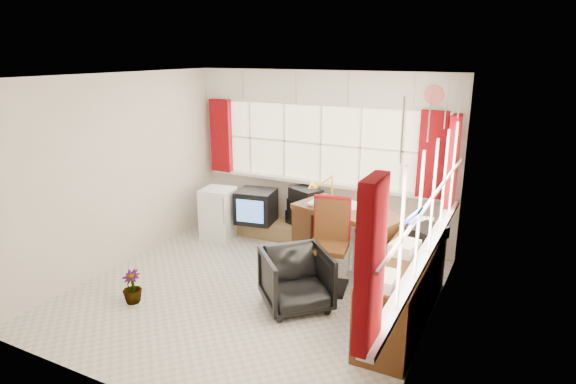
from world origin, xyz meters
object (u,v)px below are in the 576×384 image
mini_fridge (218,213)px  tv_bench (280,229)px  crt_tv (256,206)px  task_chair (330,240)px  office_chair (296,279)px  credenza (405,286)px  radiator (363,257)px  desk_lamp (332,185)px  desk (349,236)px

mini_fridge → tv_bench: bearing=27.5°
crt_tv → mini_fridge: bearing=-154.3°
task_chair → office_chair: bearing=-100.6°
credenza → crt_tv: credenza is taller
radiator → crt_tv: crt_tv is taller
office_chair → tv_bench: (-1.15, 1.80, -0.20)m
desk_lamp → office_chair: 1.41m
credenza → tv_bench: size_ratio=1.43×
credenza → tv_bench: (-2.28, 1.52, -0.26)m
desk → desk_lamp: size_ratio=3.56×
mini_fridge → office_chair: bearing=-34.6°
desk → radiator: 0.33m
desk_lamp → tv_bench: desk_lamp is taller
radiator → tv_bench: bearing=156.3°
desk → task_chair: size_ratio=1.42×
task_chair → crt_tv: task_chair is taller
desk_lamp → crt_tv: bearing=162.3°
radiator → credenza: bearing=-49.2°
desk_lamp → tv_bench: 1.60m
desk_lamp → office_chair: (0.07, -1.17, -0.79)m
desk_lamp → radiator: (0.47, -0.06, -0.88)m
office_chair → mini_fridge: (-1.98, 1.36, 0.06)m
desk → task_chair: bearing=-95.1°
desk → office_chair: size_ratio=2.14×
desk → desk_lamp: 0.71m
credenza → mini_fridge: credenza is taller
desk → office_chair: bearing=-98.1°
office_chair → mini_fridge: mini_fridge is taller
task_chair → radiator: task_chair is taller
radiator → desk: bearing=159.3°
desk_lamp → task_chair: desk_lamp is taller
desk_lamp → task_chair: 0.76m
desk_lamp → office_chair: desk_lamp is taller
task_chair → crt_tv: (-1.58, 0.95, -0.09)m
radiator → crt_tv: (-1.87, 0.50, 0.26)m
radiator → mini_fridge: mini_fridge is taller
desk → office_chair: (-0.17, -1.20, -0.12)m
office_chair → credenza: bearing=-30.1°
desk → task_chair: task_chair is taller
task_chair → radiator: bearing=57.3°
crt_tv → credenza: bearing=-27.3°
office_chair → tv_bench: size_ratio=0.52×
credenza → task_chair: bearing=158.8°
office_chair → crt_tv: (-1.46, 1.61, 0.17)m
office_chair → crt_tv: size_ratio=1.17×
tv_bench → crt_tv: bearing=-149.6°
desk → task_chair: 0.55m
office_chair → radiator: 1.19m
desk_lamp → credenza: 1.66m
radiator → tv_bench: radiator is taller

